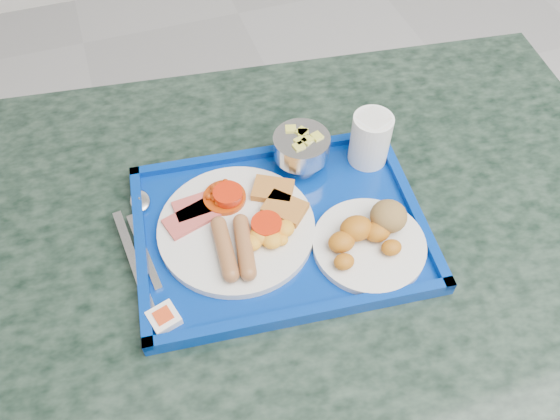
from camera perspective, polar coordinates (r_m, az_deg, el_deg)
The scene contains 9 objects.
table at distance 1.00m, azimuth 2.12°, elevation -6.31°, with size 1.19×0.87×0.69m.
tray at distance 0.82m, azimuth 0.00°, elevation -1.93°, with size 0.46×0.36×0.03m.
main_plate at distance 0.81m, azimuth -4.12°, elevation -1.61°, with size 0.23×0.23×0.04m.
bread_plate at distance 0.80m, azimuth 9.45°, elevation -2.77°, with size 0.16×0.16×0.05m.
fruit_bowl at distance 0.87m, azimuth 2.26°, elevation 6.64°, with size 0.09×0.09×0.06m.
juice_cup at distance 0.89m, azimuth 9.43°, elevation 7.46°, with size 0.06×0.06×0.09m.
spoon at distance 0.85m, azimuth -14.31°, elevation -0.42°, with size 0.04×0.19×0.01m.
knife at distance 0.81m, azimuth -15.08°, elevation -5.04°, with size 0.01×0.19×0.00m, color silver.
jam_packet at distance 0.75m, azimuth -12.04°, elevation -10.96°, with size 0.05×0.05×0.01m.
Camera 1 is at (-1.18, 0.59, 1.37)m, focal length 35.00 mm.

